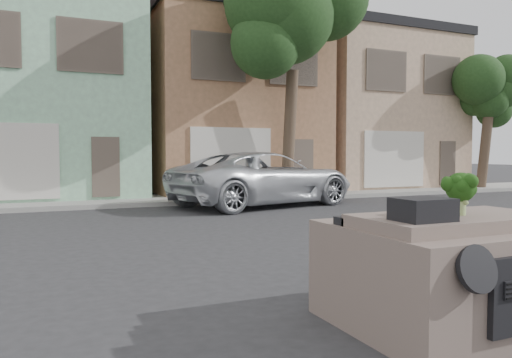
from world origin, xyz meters
TOP-DOWN VIEW (x-y plane):
  - ground_plane at (0.00, 0.00)m, footprint 120.00×120.00m
  - sidewalk at (0.00, 10.50)m, footprint 40.00×3.00m
  - townhouse_mint at (-3.50, 14.50)m, footprint 7.20×8.20m
  - townhouse_tan at (4.00, 14.50)m, footprint 7.20×8.20m
  - townhouse_beige at (11.50, 14.50)m, footprint 7.20×8.20m
  - silver_pickup at (3.13, 7.98)m, footprint 6.82×4.35m
  - tree_near at (5.00, 9.80)m, footprint 4.40×4.00m
  - tree_far at (15.00, 9.80)m, footprint 3.20×3.00m
  - car_dashboard at (0.00, -3.00)m, footprint 2.00×1.80m
  - instrument_hump at (-0.58, -3.35)m, footprint 0.48×0.38m
  - wiper_arm at (0.28, -2.62)m, footprint 0.69×0.15m
  - broccoli at (0.04, -3.18)m, footprint 0.48×0.48m

SIDE VIEW (x-z plane):
  - ground_plane at x=0.00m, z-range 0.00..0.00m
  - silver_pickup at x=3.13m, z-range -0.88..0.88m
  - sidewalk at x=0.00m, z-range 0.00..0.15m
  - car_dashboard at x=0.00m, z-range 0.00..1.12m
  - wiper_arm at x=0.28m, z-range 1.12..1.14m
  - instrument_hump at x=-0.58m, z-range 1.12..1.32m
  - broccoli at x=0.04m, z-range 1.12..1.54m
  - tree_far at x=15.00m, z-range 0.00..6.00m
  - townhouse_mint at x=-3.50m, z-range 0.00..7.55m
  - townhouse_tan at x=4.00m, z-range 0.00..7.55m
  - townhouse_beige at x=11.50m, z-range 0.00..7.55m
  - tree_near at x=5.00m, z-range 0.00..8.50m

